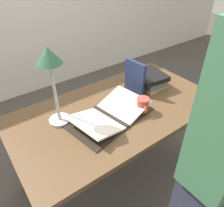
{
  "coord_description": "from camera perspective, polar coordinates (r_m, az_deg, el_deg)",
  "views": [
    {
      "loc": [
        -0.75,
        -0.95,
        1.65
      ],
      "look_at": [
        -0.06,
        -0.02,
        0.82
      ],
      "focal_mm": 35.0,
      "sensor_mm": 36.0,
      "label": 1
    }
  ],
  "objects": [
    {
      "name": "person_reader",
      "position": [
        1.11,
        26.13,
        -14.72
      ],
      "size": [
        0.36,
        0.23,
        1.71
      ],
      "rotation": [
        0.0,
        0.0,
        3.14
      ],
      "color": "#2D3342",
      "rests_on": "ground_plane"
    },
    {
      "name": "book_stack_tall",
      "position": [
        1.75,
        9.69,
        6.16
      ],
      "size": [
        0.25,
        0.27,
        0.11
      ],
      "color": "tan",
      "rests_on": "reading_desk"
    },
    {
      "name": "open_book",
      "position": [
        1.42,
        -0.43,
        -3.03
      ],
      "size": [
        0.59,
        0.4,
        0.08
      ],
      "rotation": [
        0.0,
        0.0,
        0.18
      ],
      "color": "black",
      "rests_on": "reading_desk"
    },
    {
      "name": "ground_plane",
      "position": [
        2.04,
        0.96,
        -18.14
      ],
      "size": [
        12.0,
        12.0,
        0.0
      ],
      "primitive_type": "plane",
      "color": "#47423D"
    },
    {
      "name": "book_standing_upright",
      "position": [
        1.64,
        5.99,
        6.86
      ],
      "size": [
        0.04,
        0.18,
        0.25
      ],
      "rotation": [
        0.0,
        0.0,
        0.1
      ],
      "color": "#1E284C",
      "rests_on": "reading_desk"
    },
    {
      "name": "coffee_mug",
      "position": [
        1.47,
        8.0,
        -0.41
      ],
      "size": [
        0.09,
        0.11,
        0.1
      ],
      "rotation": [
        0.0,
        0.0,
        4.24
      ],
      "color": "#B74238",
      "rests_on": "reading_desk"
    },
    {
      "name": "reading_desk",
      "position": [
        1.57,
        1.19,
        -4.04
      ],
      "size": [
        1.44,
        0.78,
        0.74
      ],
      "color": "brown",
      "rests_on": "ground_plane"
    },
    {
      "name": "reading_lamp",
      "position": [
        1.25,
        -15.79,
        9.06
      ],
      "size": [
        0.14,
        0.14,
        0.49
      ],
      "color": "#ADADB2",
      "rests_on": "reading_desk"
    }
  ]
}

